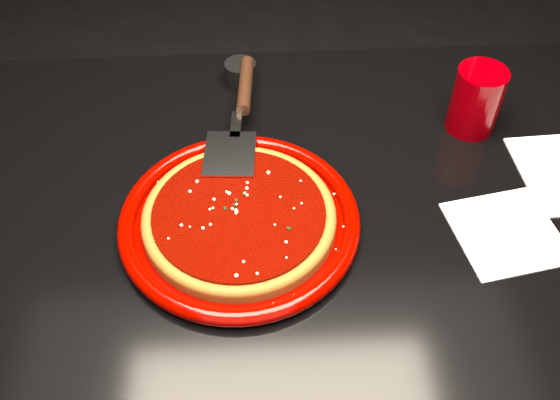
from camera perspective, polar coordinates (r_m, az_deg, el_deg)
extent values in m
cube|color=black|center=(1.24, 0.66, -12.31)|extent=(1.20, 0.80, 0.75)
cylinder|color=#700200|center=(0.90, -3.73, -1.88)|extent=(0.46, 0.46, 0.03)
cylinder|color=brown|center=(0.89, -3.74, -1.72)|extent=(0.37, 0.37, 0.01)
torus|color=brown|center=(0.89, -3.76, -1.43)|extent=(0.37, 0.37, 0.02)
cylinder|color=#6A0600|center=(0.89, -3.78, -1.22)|extent=(0.32, 0.32, 0.01)
cylinder|color=#8A0005|center=(1.07, 17.48, 8.72)|extent=(0.10, 0.10, 0.11)
cube|color=white|center=(0.95, 19.97, -2.80)|extent=(0.17, 0.17, 0.00)
cylinder|color=black|center=(1.14, -3.62, 11.48)|extent=(0.07, 0.07, 0.04)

